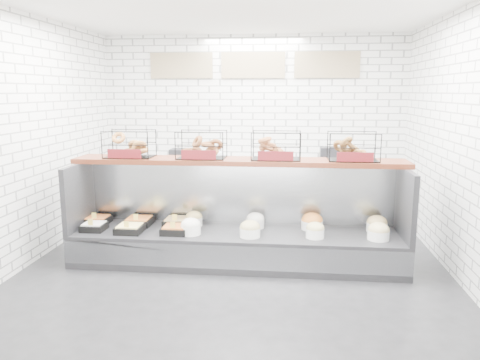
# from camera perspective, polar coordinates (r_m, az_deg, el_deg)

# --- Properties ---
(ground) EXTENTS (5.50, 5.50, 0.00)m
(ground) POSITION_cam_1_polar(r_m,az_deg,el_deg) (5.59, -0.75, -11.06)
(ground) COLOR black
(ground) RESTS_ON ground
(room_shell) EXTENTS (5.02, 5.51, 3.01)m
(room_shell) POSITION_cam_1_polar(r_m,az_deg,el_deg) (5.79, -0.09, 10.57)
(room_shell) COLOR white
(room_shell) RESTS_ON ground
(display_case) EXTENTS (4.00, 0.90, 1.20)m
(display_case) POSITION_cam_1_polar(r_m,az_deg,el_deg) (5.80, -0.35, -6.78)
(display_case) COLOR black
(display_case) RESTS_ON ground
(bagel_shelf) EXTENTS (4.10, 0.50, 0.40)m
(bagel_shelf) POSITION_cam_1_polar(r_m,az_deg,el_deg) (5.75, -0.17, 3.75)
(bagel_shelf) COLOR #42190E
(bagel_shelf) RESTS_ON display_case
(prep_counter) EXTENTS (4.00, 0.60, 1.20)m
(prep_counter) POSITION_cam_1_polar(r_m,az_deg,el_deg) (7.78, 1.32, -1.18)
(prep_counter) COLOR #93969B
(prep_counter) RESTS_ON ground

